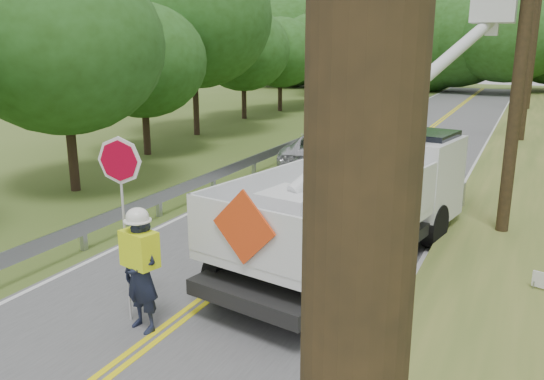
% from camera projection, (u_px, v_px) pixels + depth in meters
% --- Properties ---
extents(road, '(7.20, 96.00, 0.03)m').
position_uv_depth(road, '(364.00, 179.00, 20.33)').
color(road, '#525255').
rests_on(road, ground).
extents(guardrail, '(0.18, 48.00, 0.77)m').
position_uv_depth(guardrail, '(277.00, 152.00, 22.64)').
color(guardrail, '#979B9F').
rests_on(guardrail, ground).
extents(utility_poles, '(1.60, 43.30, 10.00)m').
position_uv_depth(utility_poles, '(530.00, 32.00, 19.53)').
color(utility_poles, black).
rests_on(utility_poles, ground).
extents(treeline_left, '(10.77, 56.32, 12.13)m').
position_uv_depth(treeline_left, '(294.00, 27.00, 39.27)').
color(treeline_left, '#332319').
rests_on(treeline_left, ground).
extents(treeline_horizon, '(58.34, 15.10, 12.10)m').
position_uv_depth(treeline_horizon, '(476.00, 38.00, 55.92)').
color(treeline_horizon, '#244B16').
rests_on(treeline_horizon, ground).
extents(flagger, '(1.25, 0.65, 3.35)m').
position_uv_depth(flagger, '(140.00, 265.00, 9.28)').
color(flagger, '#191E33').
rests_on(flagger, road).
extents(bucket_truck, '(4.74, 8.12, 7.47)m').
position_uv_depth(bucket_truck, '(381.00, 183.00, 12.83)').
color(bucket_truck, black).
rests_on(bucket_truck, road).
extents(suv_silver, '(3.18, 5.69, 1.51)m').
position_uv_depth(suv_silver, '(323.00, 149.00, 21.94)').
color(suv_silver, silver).
rests_on(suv_silver, road).
extents(suv_darkgrey, '(3.21, 5.32, 1.44)m').
position_uv_depth(suv_darkgrey, '(371.00, 123.00, 29.55)').
color(suv_darkgrey, '#3D4144').
rests_on(suv_darkgrey, road).
extents(stop_sign_permanent, '(0.46, 0.06, 2.17)m').
position_uv_depth(stop_sign_permanent, '(321.00, 112.00, 28.81)').
color(stop_sign_permanent, '#979B9F').
rests_on(stop_sign_permanent, ground).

